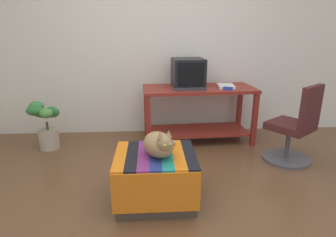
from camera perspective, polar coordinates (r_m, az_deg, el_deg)
name	(u,v)px	position (r m, az deg, el deg)	size (l,w,h in m)	color
ground_plane	(166,215)	(2.39, -0.41, -19.04)	(14.00, 14.00, 0.00)	brown
back_wall	(157,40)	(3.97, -2.15, 15.68)	(8.00, 0.10, 2.60)	silver
desk	(198,105)	(3.69, 6.14, 2.81)	(1.45, 0.69, 0.73)	maroon
tv_monitor	(188,73)	(3.67, 4.08, 9.23)	(0.42, 0.45, 0.36)	black
keyboard	(190,89)	(3.48, 4.41, 6.04)	(0.40, 0.15, 0.02)	#333338
book	(226,86)	(3.69, 11.66, 6.47)	(0.20, 0.26, 0.03)	white
ottoman_with_blanket	(156,177)	(2.46, -2.55, -11.83)	(0.68, 0.61, 0.43)	#4C4238
cat	(159,144)	(2.29, -1.78, -5.24)	(0.33, 0.42, 0.26)	#9E7A4C
potted_plant	(46,124)	(3.76, -23.57, -1.10)	(0.37, 0.38, 0.60)	#B7A893
office_chair	(295,129)	(3.38, 24.37, -2.03)	(0.59, 0.59, 0.89)	#4C4C51
stapler	(228,88)	(3.52, 12.09, 5.99)	(0.04, 0.11, 0.04)	#2342B7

